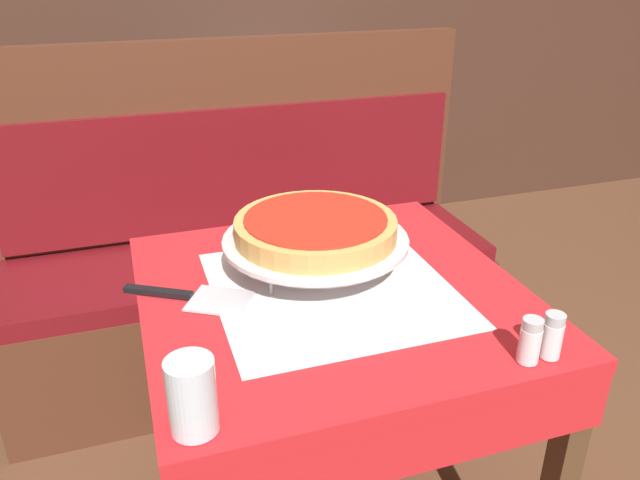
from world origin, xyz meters
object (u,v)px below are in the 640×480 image
dining_table_rear (287,131)px  deep_dish_pizza (316,227)px  salt_shaker (530,341)px  booth_bench (251,282)px  pepper_shaker (552,336)px  pizza_pan_stand (316,242)px  water_glass_near (192,396)px  condiment_caddy (291,101)px  dining_table_front (332,328)px  pizza_server (194,297)px

dining_table_rear → deep_dish_pizza: (-0.34, -1.45, 0.20)m
salt_shaker → booth_bench: bearing=102.0°
salt_shaker → pepper_shaker: (0.04, -0.00, 0.00)m
pizza_pan_stand → water_glass_near: size_ratio=3.32×
salt_shaker → pizza_pan_stand: bearing=120.0°
water_glass_near → condiment_caddy: 1.93m
dining_table_front → pizza_server: bearing=170.4°
deep_dish_pizza → water_glass_near: deep_dish_pizza is taller
pizza_server → pepper_shaker: size_ratio=3.09×
dining_table_front → pizza_server: size_ratio=2.99×
dining_table_front → dining_table_rear: 1.57m
pizza_pan_stand → salt_shaker: salt_shaker is taller
dining_table_rear → pepper_shaker: pepper_shaker is taller
water_glass_near → booth_bench: bearing=74.5°
pizza_server → condiment_caddy: 1.56m
dining_table_front → water_glass_near: water_glass_near is taller
dining_table_rear → deep_dish_pizza: bearing=-103.1°
pizza_pan_stand → salt_shaker: bearing=-60.0°
water_glass_near → salt_shaker: 0.56m
deep_dish_pizza → pepper_shaker: size_ratio=4.09×
dining_table_rear → water_glass_near: 1.98m
dining_table_rear → pizza_pan_stand: 1.50m
dining_table_front → pizza_pan_stand: size_ratio=1.95×
pizza_server → dining_table_rear: bearing=67.8°
water_glass_near → condiment_caddy: condiment_caddy is taller
dining_table_front → deep_dish_pizza: 0.22m
pizza_server → condiment_caddy: (0.61, 1.43, 0.05)m
salt_shaker → deep_dish_pizza: bearing=120.0°
dining_table_front → condiment_caddy: 1.52m
booth_bench → dining_table_front: bearing=-89.2°
dining_table_rear → booth_bench: size_ratio=0.46×
water_glass_near → salt_shaker: water_glass_near is taller
booth_bench → pizza_pan_stand: bearing=-89.9°
deep_dish_pizza → salt_shaker: deep_dish_pizza is taller
deep_dish_pizza → dining_table_front: bearing=-83.4°
deep_dish_pizza → pizza_server: deep_dish_pizza is taller
dining_table_front → pizza_pan_stand: pizza_pan_stand is taller
dining_table_front → pepper_shaker: bearing=-50.8°
pepper_shaker → pizza_pan_stand: bearing=124.3°
deep_dish_pizza → condiment_caddy: 1.44m
dining_table_rear → booth_bench: bearing=-115.2°
dining_table_front → water_glass_near: (-0.33, -0.33, 0.16)m
deep_dish_pizza → water_glass_near: bearing=-127.9°
booth_bench → pepper_shaker: 1.27m
dining_table_front → pizza_server: 0.30m
deep_dish_pizza → salt_shaker: size_ratio=4.15×
water_glass_near → pizza_server: bearing=82.5°
salt_shaker → dining_table_front: bearing=124.5°
dining_table_rear → booth_bench: (-0.34, -0.72, -0.32)m
pepper_shaker → booth_bench: bearing=104.1°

